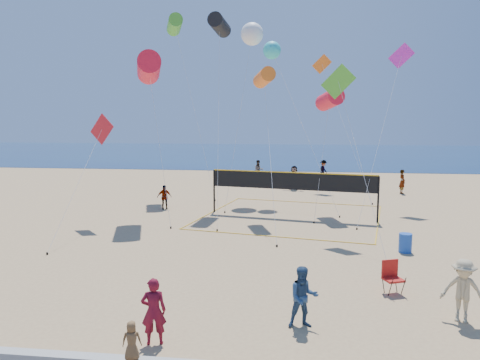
# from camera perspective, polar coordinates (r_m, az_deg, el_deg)

# --- Properties ---
(ground) EXTENTS (120.00, 120.00, 0.00)m
(ground) POSITION_cam_1_polar(r_m,az_deg,el_deg) (13.36, -4.76, -17.26)
(ground) COLOR tan
(ground) RESTS_ON ground
(ocean) EXTENTS (140.00, 50.00, 0.03)m
(ocean) POSITION_cam_1_polar(r_m,az_deg,el_deg) (74.10, 5.22, 3.25)
(ocean) COLOR navy
(ocean) RESTS_ON ground
(woman) EXTENTS (0.71, 0.56, 1.70)m
(woman) POSITION_cam_1_polar(r_m,az_deg,el_deg) (12.22, -10.48, -15.45)
(woman) COLOR maroon
(woman) RESTS_ON ground
(toddler) EXTENTS (0.46, 0.35, 0.83)m
(toddler) POSITION_cam_1_polar(r_m,az_deg,el_deg) (10.51, -13.06, -18.53)
(toddler) COLOR brown
(toddler) RESTS_ON seawall
(bystander_a) EXTENTS (0.92, 0.78, 1.67)m
(bystander_a) POSITION_cam_1_polar(r_m,az_deg,el_deg) (13.03, 7.74, -13.97)
(bystander_a) COLOR navy
(bystander_a) RESTS_ON ground
(bystander_b) EXTENTS (1.31, 1.03, 1.77)m
(bystander_b) POSITION_cam_1_polar(r_m,az_deg,el_deg) (14.58, 25.53, -12.06)
(bystander_b) COLOR tan
(bystander_b) RESTS_ON ground
(far_person_0) EXTENTS (0.95, 0.66, 1.50)m
(far_person_0) POSITION_cam_1_polar(r_m,az_deg,el_deg) (29.20, -9.21, -2.07)
(far_person_0) COLOR gray
(far_person_0) RESTS_ON ground
(far_person_1) EXTENTS (1.83, 1.05, 1.88)m
(far_person_1) POSITION_cam_1_polar(r_m,az_deg,el_deg) (36.82, 6.59, 0.27)
(far_person_1) COLOR gray
(far_person_1) RESTS_ON ground
(far_person_2) EXTENTS (0.54, 0.72, 1.80)m
(far_person_2) POSITION_cam_1_polar(r_m,az_deg,el_deg) (36.70, 19.17, -0.19)
(far_person_2) COLOR gray
(far_person_2) RESTS_ON ground
(far_person_3) EXTENTS (1.03, 0.91, 1.79)m
(far_person_3) POSITION_cam_1_polar(r_m,az_deg,el_deg) (42.45, 2.27, 1.23)
(far_person_3) COLOR gray
(far_person_3) RESTS_ON ground
(far_person_4) EXTENTS (1.13, 1.35, 1.81)m
(far_person_4) POSITION_cam_1_polar(r_m,az_deg,el_deg) (42.93, 10.13, 1.20)
(far_person_4) COLOR gray
(far_person_4) RESTS_ON ground
(camp_chair) EXTENTS (0.72, 0.83, 1.17)m
(camp_chair) POSITION_cam_1_polar(r_m,az_deg,el_deg) (16.10, 18.01, -10.92)
(camp_chair) COLOR red
(camp_chair) RESTS_ON ground
(trash_barrel) EXTENTS (0.64, 0.64, 0.80)m
(trash_barrel) POSITION_cam_1_polar(r_m,az_deg,el_deg) (20.95, 19.51, -7.24)
(trash_barrel) COLOR #1B4BB4
(trash_barrel) RESTS_ON ground
(volleyball_net) EXTENTS (11.22, 11.10, 2.57)m
(volleyball_net) POSITION_cam_1_polar(r_m,az_deg,el_deg) (26.58, 6.34, -0.73)
(volleyball_net) COLOR black
(volleyball_net) RESTS_ON ground
(kite_0) EXTENTS (3.07, 4.71, 9.19)m
(kite_0) POSITION_cam_1_polar(r_m,az_deg,el_deg) (27.15, -11.06, 13.27)
(kite_0) COLOR red
(kite_0) RESTS_ON ground
(kite_1) EXTENTS (1.75, 8.84, 12.02)m
(kite_1) POSITION_cam_1_polar(r_m,az_deg,el_deg) (30.98, -2.52, 18.34)
(kite_1) COLOR black
(kite_1) RESTS_ON ground
(kite_2) EXTENTS (1.90, 8.09, 8.41)m
(kite_2) POSITION_cam_1_polar(r_m,az_deg,el_deg) (27.02, 2.96, 12.35)
(kite_2) COLOR orange
(kite_2) RESTS_ON ground
(kite_3) EXTENTS (1.59, 6.59, 5.84)m
(kite_3) POSITION_cam_1_polar(r_m,az_deg,el_deg) (25.67, -16.71, 5.41)
(kite_3) COLOR red
(kite_3) RESTS_ON ground
(kite_4) EXTENTS (2.52, 5.31, 8.16)m
(kite_4) POSITION_cam_1_polar(r_m,az_deg,el_deg) (23.09, 12.14, 10.79)
(kite_4) COLOR green
(kite_4) RESTS_ON ground
(kite_5) EXTENTS (4.22, 7.98, 10.31)m
(kite_5) POSITION_cam_1_polar(r_m,az_deg,el_deg) (31.67, 18.82, 13.14)
(kite_5) COLOR #E22BD5
(kite_5) RESTS_ON ground
(kite_6) EXTENTS (1.78, 7.41, 12.19)m
(kite_6) POSITION_cam_1_polar(r_m,az_deg,el_deg) (34.14, 1.48, 17.36)
(kite_6) COLOR white
(kite_6) RESTS_ON ground
(kite_7) EXTENTS (5.08, 6.96, 10.75)m
(kite_7) POSITION_cam_1_polar(r_m,az_deg,el_deg) (32.98, 3.92, 15.49)
(kite_7) COLOR #34D8DE
(kite_7) RESTS_ON ground
(kite_8) EXTENTS (4.35, 4.45, 12.90)m
(kite_8) POSITION_cam_1_polar(r_m,az_deg,el_deg) (35.73, -7.97, 18.23)
(kite_8) COLOR green
(kite_8) RESTS_ON ground
(kite_9) EXTENTS (3.91, 8.50, 10.69)m
(kite_9) POSITION_cam_1_polar(r_m,az_deg,el_deg) (38.70, 10.30, 12.83)
(kite_9) COLOR orange
(kite_9) RESTS_ON ground
(kite_10) EXTENTS (1.75, 4.99, 7.32)m
(kite_10) POSITION_cam_1_polar(r_m,az_deg,el_deg) (28.50, 10.87, 9.58)
(kite_10) COLOR red
(kite_10) RESTS_ON ground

